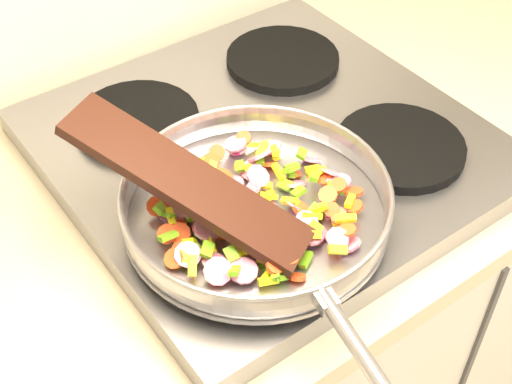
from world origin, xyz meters
TOP-DOWN VIEW (x-y plane):
  - base_cabinet at (0.00, 1.67)m, footprint 3.00×0.65m
  - cooktop at (-0.70, 1.67)m, footprint 0.60×0.60m
  - grate_fl at (-0.84, 1.52)m, footprint 0.19×0.19m
  - grate_fr at (-0.56, 1.52)m, footprint 0.19×0.19m
  - grate_bl at (-0.84, 1.81)m, footprint 0.19×0.19m
  - grate_br at (-0.56, 1.81)m, footprint 0.19×0.19m
  - saute_pan at (-0.82, 1.53)m, footprint 0.38×0.55m
  - vegetable_heap at (-0.83, 1.53)m, footprint 0.29×0.27m
  - wooden_spatula at (-0.90, 1.56)m, footprint 0.21×0.31m

SIDE VIEW (x-z plane):
  - base_cabinet at x=0.00m, z-range 0.00..0.86m
  - cooktop at x=-0.70m, z-range 0.90..0.94m
  - grate_fl at x=-0.84m, z-range 0.94..0.96m
  - grate_fr at x=-0.56m, z-range 0.94..0.96m
  - grate_bl at x=-0.84m, z-range 0.94..0.96m
  - grate_br at x=-0.56m, z-range 0.94..0.96m
  - vegetable_heap at x=-0.83m, z-range 0.95..1.00m
  - saute_pan at x=-0.82m, z-range 0.96..1.01m
  - wooden_spatula at x=-0.90m, z-range 0.97..1.10m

